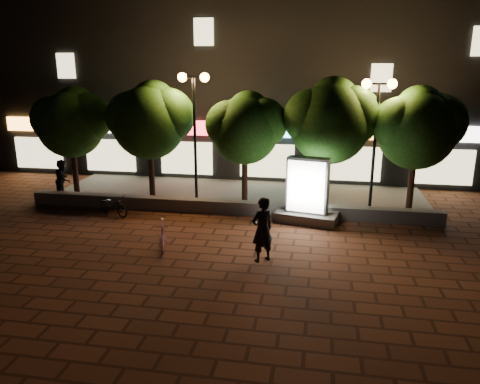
% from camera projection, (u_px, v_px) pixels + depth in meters
% --- Properties ---
extents(ground, '(80.00, 80.00, 0.00)m').
position_uv_depth(ground, '(200.00, 253.00, 13.96)').
color(ground, brown).
rests_on(ground, ground).
extents(retaining_wall, '(16.00, 0.45, 0.50)m').
position_uv_depth(retaining_wall, '(226.00, 207.00, 17.69)').
color(retaining_wall, slate).
rests_on(retaining_wall, ground).
extents(sidewalk, '(16.00, 5.00, 0.08)m').
position_uv_depth(sidewalk, '(237.00, 195.00, 20.12)').
color(sidewalk, slate).
rests_on(sidewalk, ground).
extents(building_block, '(28.00, 8.12, 11.30)m').
position_uv_depth(building_block, '(258.00, 75.00, 24.95)').
color(building_block, black).
rests_on(building_block, ground).
extents(tree_far_left, '(3.36, 2.80, 4.63)m').
position_uv_depth(tree_far_left, '(72.00, 120.00, 19.42)').
color(tree_far_left, '#321B13').
rests_on(tree_far_left, sidewalk).
extents(tree_left, '(3.60, 3.00, 4.89)m').
position_uv_depth(tree_left, '(150.00, 118.00, 18.80)').
color(tree_left, '#321B13').
rests_on(tree_left, sidewalk).
extents(tree_mid, '(3.24, 2.70, 4.50)m').
position_uv_depth(tree_mid, '(246.00, 126.00, 18.19)').
color(tree_mid, '#321B13').
rests_on(tree_mid, sidewalk).
extents(tree_right, '(3.72, 3.10, 5.07)m').
position_uv_depth(tree_right, '(331.00, 118.00, 17.55)').
color(tree_right, '#321B13').
rests_on(tree_right, sidewalk).
extents(tree_far_right, '(3.48, 2.90, 4.76)m').
position_uv_depth(tree_far_right, '(418.00, 125.00, 17.07)').
color(tree_far_right, '#321B13').
rests_on(tree_far_right, sidewalk).
extents(street_lamp_left, '(1.26, 0.36, 5.18)m').
position_uv_depth(street_lamp_left, '(194.00, 105.00, 18.07)').
color(street_lamp_left, black).
rests_on(street_lamp_left, sidewalk).
extents(street_lamp_right, '(1.26, 0.36, 4.98)m').
position_uv_depth(street_lamp_right, '(377.00, 111.00, 16.94)').
color(street_lamp_right, black).
rests_on(street_lamp_right, sidewalk).
extents(ad_kiosk, '(2.40, 1.54, 2.40)m').
position_uv_depth(ad_kiosk, '(307.00, 196.00, 16.51)').
color(ad_kiosk, slate).
rests_on(ad_kiosk, ground).
extents(scooter_pink, '(0.87, 1.51, 0.88)m').
position_uv_depth(scooter_pink, '(163.00, 234.00, 14.31)').
color(scooter_pink, '#E69CC0').
rests_on(scooter_pink, ground).
extents(rider, '(0.84, 0.81, 1.94)m').
position_uv_depth(rider, '(262.00, 230.00, 13.18)').
color(rider, black).
rests_on(rider, ground).
extents(scooter_parked, '(1.60, 1.13, 0.80)m').
position_uv_depth(scooter_parked, '(113.00, 205.00, 17.39)').
color(scooter_parked, black).
rests_on(scooter_parked, ground).
extents(pedestrian, '(0.80, 0.94, 1.68)m').
position_uv_depth(pedestrian, '(63.00, 179.00, 19.16)').
color(pedestrian, black).
rests_on(pedestrian, sidewalk).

